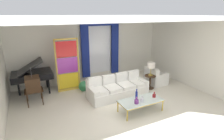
{
  "coord_description": "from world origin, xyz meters",
  "views": [
    {
      "loc": [
        -2.79,
        -4.89,
        3.11
      ],
      "look_at": [
        0.07,
        0.9,
        1.05
      ],
      "focal_mm": 28.37,
      "sensor_mm": 36.0,
      "label": 1
    }
  ],
  "objects": [
    {
      "name": "ground_plane",
      "position": [
        0.0,
        0.0,
        0.0
      ],
      "size": [
        16.0,
        16.0,
        0.0
      ],
      "primitive_type": "plane",
      "color": "silver"
    },
    {
      "name": "wall_rear",
      "position": [
        0.0,
        3.06,
        1.5
      ],
      "size": [
        8.0,
        0.12,
        3.0
      ],
      "primitive_type": "cube",
      "color": "white",
      "rests_on": "ground"
    },
    {
      "name": "wall_right",
      "position": [
        3.66,
        0.6,
        1.5
      ],
      "size": [
        0.12,
        7.0,
        3.0
      ],
      "primitive_type": "cube",
      "color": "white",
      "rests_on": "ground"
    },
    {
      "name": "ceiling_slab",
      "position": [
        0.0,
        0.8,
        3.02
      ],
      "size": [
        8.0,
        7.6,
        0.04
      ],
      "primitive_type": "cube",
      "color": "white"
    },
    {
      "name": "curtained_window",
      "position": [
        0.43,
        2.89,
        1.74
      ],
      "size": [
        2.0,
        0.17,
        2.7
      ],
      "color": "white",
      "rests_on": "ground"
    },
    {
      "name": "couch_white_long",
      "position": [
        0.23,
        0.77,
        0.31
      ],
      "size": [
        2.36,
        0.98,
        0.86
      ],
      "color": "white",
      "rests_on": "ground"
    },
    {
      "name": "coffee_table",
      "position": [
        0.36,
        -0.63,
        0.38
      ],
      "size": [
        1.45,
        0.68,
        0.41
      ],
      "color": "silver",
      "rests_on": "ground"
    },
    {
      "name": "bottle_blue_decanter",
      "position": [
        0.11,
        -0.76,
        0.49
      ],
      "size": [
        0.14,
        0.14,
        0.23
      ],
      "color": "#753384",
      "rests_on": "coffee_table"
    },
    {
      "name": "bottle_crystal_tall",
      "position": [
        0.89,
        -0.65,
        0.48
      ],
      "size": [
        0.11,
        0.11,
        0.2
      ],
      "color": "maroon",
      "rests_on": "coffee_table"
    },
    {
      "name": "bottle_amber_squat",
      "position": [
        0.33,
        -0.74,
        0.48
      ],
      "size": [
        0.11,
        0.11,
        0.21
      ],
      "color": "silver",
      "rests_on": "coffee_table"
    },
    {
      "name": "bottle_ruby_flask",
      "position": [
        0.3,
        -0.47,
        0.55
      ],
      "size": [
        0.08,
        0.08,
        0.35
      ],
      "color": "navy",
      "rests_on": "coffee_table"
    },
    {
      "name": "vintage_tv",
      "position": [
        -2.74,
        1.54,
        0.73
      ],
      "size": [
        0.62,
        0.6,
        1.35
      ],
      "color": "#382314",
      "rests_on": "ground"
    },
    {
      "name": "armchair_white",
      "position": [
        2.35,
        1.05,
        0.29
      ],
      "size": [
        0.85,
        0.85,
        0.8
      ],
      "color": "white",
      "rests_on": "ground"
    },
    {
      "name": "stained_glass_divider",
      "position": [
        -1.34,
        2.12,
        1.06
      ],
      "size": [
        0.95,
        0.05,
        2.2
      ],
      "color": "gold",
      "rests_on": "ground"
    },
    {
      "name": "peacock_figurine",
      "position": [
        -0.81,
        1.69,
        0.22
      ],
      "size": [
        0.44,
        0.6,
        0.5
      ],
      "color": "beige",
      "rests_on": "ground"
    },
    {
      "name": "round_side_table",
      "position": [
        1.84,
        0.77,
        0.36
      ],
      "size": [
        0.48,
        0.48,
        0.59
      ],
      "color": "#382314",
      "rests_on": "ground"
    },
    {
      "name": "table_lamp_brass",
      "position": [
        1.84,
        0.77,
        1.03
      ],
      "size": [
        0.32,
        0.32,
        0.57
      ],
      "color": "#B29338",
      "rests_on": "round_side_table"
    },
    {
      "name": "grand_piano",
      "position": [
        -2.71,
        2.5,
        0.8
      ],
      "size": [
        1.5,
        1.1,
        1.4
      ],
      "color": "black",
      "rests_on": "ground"
    }
  ]
}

